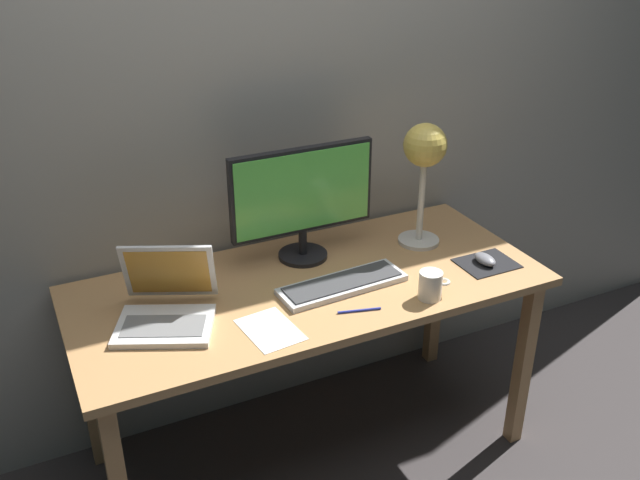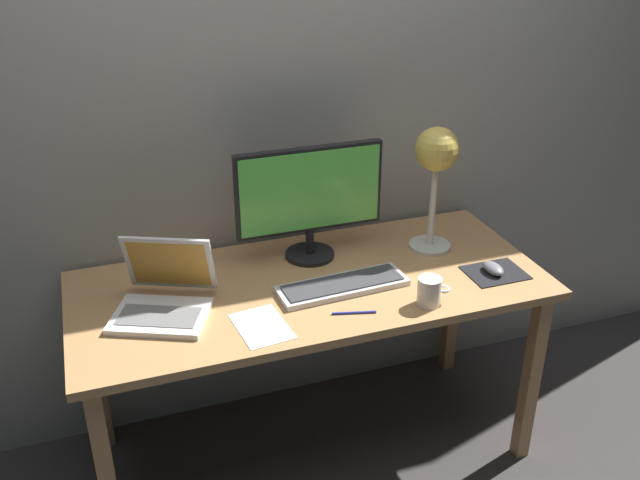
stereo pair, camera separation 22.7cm
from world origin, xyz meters
TOP-DOWN VIEW (x-y plane):
  - ground_plane at (0.00, 0.00)m, footprint 4.80×4.80m
  - back_wall at (0.00, 0.40)m, footprint 4.80×0.06m
  - desk at (0.00, 0.00)m, footprint 1.60×0.70m
  - monitor at (0.06, 0.17)m, footprint 0.53×0.18m
  - keyboard_main at (0.09, -0.08)m, footprint 0.45×0.16m
  - laptop at (-0.49, -0.01)m, footprint 0.38×0.38m
  - desk_lamp at (0.50, 0.09)m, footprint 0.16×0.16m
  - mousepad at (0.63, -0.16)m, footprint 0.20×0.16m
  - mouse at (0.62, -0.15)m, footprint 0.06×0.10m
  - coffee_mug at (0.31, -0.26)m, footprint 0.11×0.08m
  - paper_sheet_by_keyboard at (-0.23, -0.21)m, footprint 0.17×0.23m
  - pen at (0.07, -0.24)m, footprint 0.14×0.04m

SIDE VIEW (x-z plane):
  - ground_plane at x=0.00m, z-range 0.00..0.00m
  - desk at x=0.00m, z-range 0.29..1.03m
  - paper_sheet_by_keyboard at x=-0.23m, z-range 0.74..0.74m
  - mousepad at x=0.63m, z-range 0.74..0.74m
  - pen at x=0.07m, z-range 0.74..0.75m
  - keyboard_main at x=0.09m, z-range 0.74..0.76m
  - mouse at x=0.62m, z-range 0.74..0.78m
  - coffee_mug at x=0.31m, z-range 0.74..0.84m
  - laptop at x=-0.49m, z-range 0.69..0.92m
  - monitor at x=0.06m, z-range 0.77..1.19m
  - desk_lamp at x=0.50m, z-range 0.85..1.32m
  - back_wall at x=0.00m, z-range 0.00..2.60m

